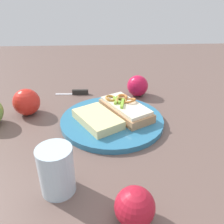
# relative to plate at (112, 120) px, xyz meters

# --- Properties ---
(ground_plane) EXTENTS (2.00, 2.00, 0.00)m
(ground_plane) POSITION_rel_plate_xyz_m (0.00, 0.00, -0.01)
(ground_plane) COLOR brown
(ground_plane) RESTS_ON ground
(plate) EXTENTS (0.30, 0.30, 0.02)m
(plate) POSITION_rel_plate_xyz_m (0.00, 0.00, 0.00)
(plate) COLOR teal
(plate) RESTS_ON ground_plane
(sandwich) EXTENTS (0.16, 0.19, 0.05)m
(sandwich) POSITION_rel_plate_xyz_m (0.04, 0.02, 0.03)
(sandwich) COLOR tan
(sandwich) RESTS_ON plate
(bread_slice_side) EXTENTS (0.15, 0.17, 0.02)m
(bread_slice_side) POSITION_rel_plate_xyz_m (-0.04, -0.02, 0.02)
(bread_slice_side) COLOR beige
(bread_slice_side) RESTS_ON plate
(apple_0) EXTENTS (0.10, 0.10, 0.07)m
(apple_0) POSITION_rel_plate_xyz_m (0.10, 0.19, 0.03)
(apple_0) COLOR #BF133A
(apple_0) RESTS_ON ground_plane
(apple_1) EXTENTS (0.11, 0.11, 0.08)m
(apple_1) POSITION_rel_plate_xyz_m (-0.26, 0.07, 0.03)
(apple_1) COLOR red
(apple_1) RESTS_ON ground_plane
(apple_3) EXTENTS (0.10, 0.10, 0.07)m
(apple_3) POSITION_rel_plate_xyz_m (0.02, -0.32, 0.03)
(apple_3) COLOR #B0172A
(apple_3) RESTS_ON ground_plane
(drinking_glass) EXTENTS (0.07, 0.07, 0.10)m
(drinking_glass) POSITION_rel_plate_xyz_m (-0.12, -0.25, 0.04)
(drinking_glass) COLOR silver
(drinking_glass) RESTS_ON ground_plane
(knife) EXTENTS (0.12, 0.02, 0.02)m
(knife) POSITION_rel_plate_xyz_m (-0.12, 0.21, -0.00)
(knife) COLOR silver
(knife) RESTS_ON ground_plane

